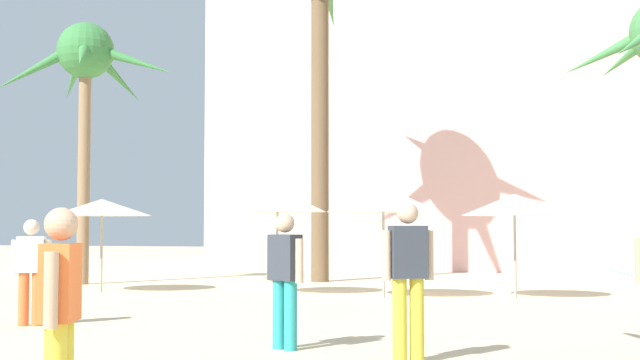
% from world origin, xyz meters
% --- Properties ---
extents(hotel_pink, '(16.87, 10.74, 19.28)m').
position_xyz_m(hotel_pink, '(4.39, 30.40, 9.64)').
color(hotel_pink, beige).
rests_on(hotel_pink, ground).
extents(palm_tree_right, '(4.66, 4.71, 6.96)m').
position_xyz_m(palm_tree_right, '(-10.16, 16.26, 5.72)').
color(palm_tree_right, '#896B4C').
rests_on(palm_tree_right, ground).
extents(cafe_umbrella_0, '(2.24, 2.24, 2.20)m').
position_xyz_m(cafe_umbrella_0, '(1.05, 14.50, 1.97)').
color(cafe_umbrella_0, gray).
rests_on(cafe_umbrella_0, ground).
extents(cafe_umbrella_1, '(2.17, 2.17, 2.37)m').
position_xyz_m(cafe_umbrella_1, '(-4.11, 14.16, 2.10)').
color(cafe_umbrella_1, gray).
rests_on(cafe_umbrella_1, ground).
extents(cafe_umbrella_2, '(2.45, 2.45, 2.37)m').
position_xyz_m(cafe_umbrella_2, '(-1.67, 13.92, 2.09)').
color(cafe_umbrella_2, gray).
rests_on(cafe_umbrella_2, ground).
extents(cafe_umbrella_3, '(2.31, 2.31, 2.16)m').
position_xyz_m(cafe_umbrella_3, '(-8.35, 13.95, 1.96)').
color(cafe_umbrella_3, gray).
rests_on(cafe_umbrella_3, ground).
extents(person_mid_right, '(0.33, 0.60, 1.63)m').
position_xyz_m(person_mid_right, '(-1.55, 1.10, 0.89)').
color(person_mid_right, gold).
rests_on(person_mid_right, ground).
extents(person_far_right, '(0.60, 0.34, 1.61)m').
position_xyz_m(person_far_right, '(-5.84, 7.28, 0.88)').
color(person_far_right, orange).
rests_on(person_far_right, ground).
extents(person_mid_left, '(0.57, 0.39, 1.77)m').
position_xyz_m(person_mid_left, '(0.30, 5.14, 0.97)').
color(person_mid_left, gold).
rests_on(person_mid_left, ground).
extents(person_near_right, '(0.58, 0.38, 1.66)m').
position_xyz_m(person_near_right, '(-1.33, 5.79, 0.91)').
color(person_near_right, teal).
rests_on(person_near_right, ground).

